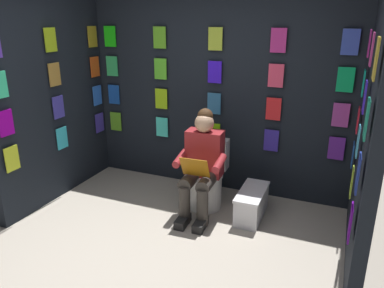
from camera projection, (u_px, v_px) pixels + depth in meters
The scene contains 7 objects.
ground_plane at pixel (143, 267), 3.33m from camera, with size 30.00×30.00×0.00m, color #B2A899.
display_wall_back at pixel (217, 93), 4.59m from camera, with size 3.42×0.14×2.46m.
display_wall_left at pixel (371, 129), 3.11m from camera, with size 0.14×1.85×2.46m.
display_wall_right at pixel (52, 97), 4.36m from camera, with size 0.14×1.85×2.46m.
toilet at pixel (207, 179), 4.36m from camera, with size 0.41×0.56×0.77m.
person_reading at pixel (201, 164), 4.07m from camera, with size 0.54×0.70×1.19m.
comic_longbox_near at pixel (252, 204), 4.12m from camera, with size 0.27×0.63×0.32m.
Camera 1 is at (-1.48, 2.40, 2.12)m, focal length 34.83 mm.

